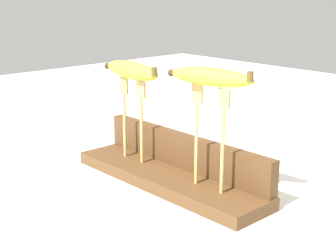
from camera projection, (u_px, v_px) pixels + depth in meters
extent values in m
plane|color=white|center=(168.00, 184.00, 1.06)|extent=(3.00, 3.00, 0.00)
cube|color=brown|center=(168.00, 178.00, 1.06)|extent=(0.47, 0.12, 0.03)
cube|color=brown|center=(185.00, 151.00, 1.08)|extent=(0.46, 0.02, 0.07)
cylinder|color=tan|center=(123.00, 126.00, 1.14)|extent=(0.01, 0.01, 0.14)
cube|color=tan|center=(122.00, 86.00, 1.11)|extent=(0.03, 0.00, 0.04)
cylinder|color=tan|center=(140.00, 131.00, 1.10)|extent=(0.01, 0.01, 0.14)
cube|color=tan|center=(139.00, 90.00, 1.07)|extent=(0.03, 0.00, 0.04)
cylinder|color=tan|center=(195.00, 144.00, 0.98)|extent=(0.01, 0.01, 0.16)
cube|color=tan|center=(196.00, 94.00, 0.95)|extent=(0.03, 0.00, 0.04)
cylinder|color=tan|center=(221.00, 152.00, 0.93)|extent=(0.01, 0.01, 0.16)
cube|color=tan|center=(222.00, 99.00, 0.90)|extent=(0.03, 0.00, 0.04)
ellipsoid|color=#B2C138|center=(130.00, 71.00, 1.08)|extent=(0.19, 0.06, 0.04)
cylinder|color=brown|center=(154.00, 72.00, 1.01)|extent=(0.01, 0.01, 0.02)
sphere|color=#3F2D19|center=(109.00, 66.00, 1.15)|extent=(0.01, 0.01, 0.01)
ellipsoid|color=#B2C138|center=(209.00, 77.00, 0.92)|extent=(0.18, 0.07, 0.03)
cylinder|color=brown|center=(250.00, 77.00, 0.87)|extent=(0.01, 0.01, 0.02)
sphere|color=#3F2D19|center=(171.00, 73.00, 0.96)|extent=(0.01, 0.01, 0.01)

